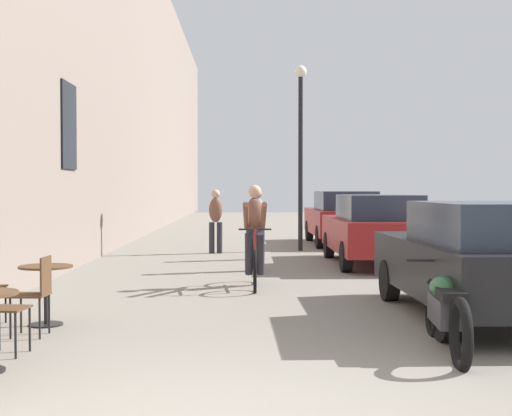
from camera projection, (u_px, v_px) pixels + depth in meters
building_facade_left at (103, 50)px, 18.44m from camera, size 0.54×68.00×10.63m
cafe_table_mid at (46, 282)px, 8.40m from camera, size 0.64×0.64×0.72m
cafe_chair_mid_toward_wall at (37, 290)px, 7.78m from camera, size 0.40×0.40×0.89m
cyclist_on_bicycle at (255, 239)px, 11.69m from camera, size 0.52×1.76×1.74m
pedestrian_near at (255, 224)px, 13.95m from camera, size 0.38×0.30×1.68m
pedestrian_mid at (257, 220)px, 16.23m from camera, size 0.37×0.29×1.64m
pedestrian_far at (216, 217)px, 17.79m from camera, size 0.36×0.28×1.63m
street_lamp at (301, 133)px, 18.47m from camera, size 0.32×0.32×4.90m
parked_car_nearest at (478, 259)px, 8.78m from camera, size 1.82×4.19×1.48m
parked_car_second at (375, 229)px, 15.07m from camera, size 1.81×4.26×1.52m
parked_car_third at (343, 217)px, 20.54m from camera, size 1.89×4.43×1.57m
parked_motorcycle at (446, 310)px, 7.12m from camera, size 0.62×2.14×0.92m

